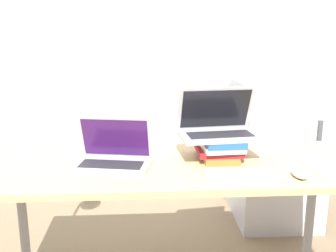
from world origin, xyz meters
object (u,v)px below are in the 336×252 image
at_px(laptop_left, 113,156).
at_px(wireless_keyboard, 239,174).
at_px(notepad, 331,167).
at_px(mini_fridge, 275,152).
at_px(mouse, 299,174).
at_px(book_stack, 220,147).
at_px(laptop_on_books, 218,126).
at_px(desk_lamp, 31,78).

distance_m(laptop_left, wireless_keyboard, 0.57).
bearing_deg(notepad, laptop_left, 174.29).
bearing_deg(mini_fridge, mouse, -104.07).
bearing_deg(book_stack, wireless_keyboard, -80.60).
xyz_separation_m(book_stack, mouse, (0.29, -0.26, -0.04)).
height_order(mouse, notepad, mouse).
bearing_deg(laptop_on_books, notepad, -20.85).
height_order(laptop_on_books, mouse, laptop_on_books).
distance_m(book_stack, notepad, 0.50).
height_order(laptop_left, wireless_keyboard, laptop_left).
relative_size(desk_lamp, mini_fridge, 0.53).
xyz_separation_m(book_stack, mini_fridge, (0.56, 0.81, -0.29)).
height_order(book_stack, desk_lamp, desk_lamp).
xyz_separation_m(laptop_on_books, desk_lamp, (-0.88, 0.07, 0.23)).
height_order(book_stack, mouse, book_stack).
distance_m(laptop_left, mini_fridge, 1.41).
xyz_separation_m(laptop_on_books, mouse, (0.30, -0.28, -0.14)).
bearing_deg(laptop_left, mini_fridge, 39.63).
relative_size(book_stack, notepad, 0.93).
bearing_deg(laptop_left, notepad, -5.71).
height_order(notepad, mini_fridge, mini_fridge).
distance_m(laptop_left, book_stack, 0.51).
relative_size(mouse, mini_fridge, 0.12).
height_order(wireless_keyboard, notepad, wireless_keyboard).
xyz_separation_m(notepad, desk_lamp, (-1.36, 0.25, 0.38)).
height_order(book_stack, laptop_on_books, laptop_on_books).
xyz_separation_m(laptop_on_books, wireless_keyboard, (0.05, -0.25, -0.15)).
distance_m(laptop_on_books, notepad, 0.54).
distance_m(laptop_on_books, desk_lamp, 0.91).
bearing_deg(mouse, mini_fridge, 75.93).
xyz_separation_m(laptop_left, desk_lamp, (-0.38, 0.15, 0.34)).
bearing_deg(mouse, laptop_left, 166.15).
bearing_deg(mini_fridge, wireless_keyboard, -116.34).
bearing_deg(laptop_on_books, laptop_left, -170.12).
bearing_deg(laptop_left, wireless_keyboard, -17.16).
bearing_deg(wireless_keyboard, book_stack, 99.40).
relative_size(laptop_on_books, mouse, 3.47).
bearing_deg(notepad, mouse, -152.19).
relative_size(wireless_keyboard, desk_lamp, 0.55).
relative_size(book_stack, mini_fridge, 0.25).
xyz_separation_m(laptop_left, mouse, (0.79, -0.20, -0.03)).
xyz_separation_m(wireless_keyboard, mini_fridge, (0.52, 1.05, -0.24)).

